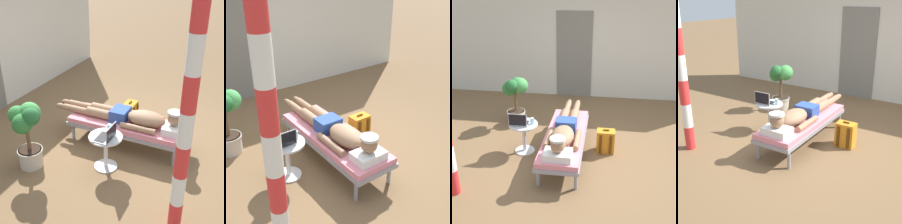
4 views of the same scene
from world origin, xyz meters
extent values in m
plane|color=brown|center=(0.00, 0.00, 0.00)|extent=(40.00, 40.00, 0.00)
cylinder|color=gray|center=(-0.49, 0.80, 0.14)|extent=(0.05, 0.05, 0.28)
cylinder|color=gray|center=(0.05, 0.80, 0.14)|extent=(0.05, 0.05, 0.28)
cylinder|color=gray|center=(-0.49, -0.90, 0.14)|extent=(0.05, 0.05, 0.28)
cylinder|color=gray|center=(0.05, -0.90, 0.14)|extent=(0.05, 0.05, 0.28)
cube|color=gray|center=(-0.22, -0.05, 0.31)|extent=(0.64, 1.90, 0.06)
cube|color=pink|center=(-0.22, -0.05, 0.38)|extent=(0.62, 1.87, 0.08)
cube|color=white|center=(-0.22, -0.80, 0.47)|extent=(0.40, 0.28, 0.11)
sphere|color=#997051|center=(-0.22, -0.80, 0.64)|extent=(0.21, 0.21, 0.21)
cylinder|color=silver|center=(-0.22, -0.80, 0.73)|extent=(0.22, 0.22, 0.03)
ellipsoid|color=#997051|center=(-0.22, -0.36, 0.54)|extent=(0.35, 0.60, 0.23)
cylinder|color=#997051|center=(-0.44, -0.31, 0.46)|extent=(0.09, 0.55, 0.09)
cylinder|color=#997051|center=(0.00, -0.31, 0.46)|extent=(0.09, 0.55, 0.09)
cube|color=#2D4C9E|center=(-0.22, 0.07, 0.52)|extent=(0.33, 0.26, 0.19)
cylinder|color=#997051|center=(-0.31, 0.41, 0.49)|extent=(0.15, 0.42, 0.15)
cylinder|color=#997051|center=(-0.31, 0.84, 0.47)|extent=(0.11, 0.44, 0.11)
ellipsoid|color=#997051|center=(-0.31, 1.13, 0.47)|extent=(0.09, 0.20, 0.10)
cylinder|color=#997051|center=(-0.14, 0.41, 0.49)|extent=(0.15, 0.42, 0.15)
cylinder|color=#997051|center=(-0.14, 0.84, 0.47)|extent=(0.11, 0.44, 0.11)
ellipsoid|color=#997051|center=(-0.14, 1.13, 0.47)|extent=(0.09, 0.20, 0.10)
cylinder|color=silver|center=(-0.93, -0.01, 0.01)|extent=(0.34, 0.34, 0.02)
cylinder|color=silver|center=(-0.93, -0.01, 0.26)|extent=(0.06, 0.06, 0.48)
cylinder|color=silver|center=(-0.93, -0.01, 0.51)|extent=(0.48, 0.48, 0.02)
cube|color=#A5A8AD|center=(-0.99, -0.01, 0.53)|extent=(0.31, 0.22, 0.02)
cube|color=black|center=(-0.99, 0.00, 0.54)|extent=(0.27, 0.15, 0.00)
cube|color=#A5A8AD|center=(-0.99, -0.13, 0.64)|extent=(0.31, 0.01, 0.21)
cube|color=black|center=(-0.99, -0.14, 0.64)|extent=(0.29, 0.00, 0.19)
cylinder|color=#99D8E5|center=(-0.78, 0.00, 0.58)|extent=(0.06, 0.06, 0.11)
cube|color=orange|center=(0.44, 0.17, 0.20)|extent=(0.30, 0.20, 0.40)
cube|color=orange|center=(0.44, 0.29, 0.13)|extent=(0.22, 0.04, 0.18)
cube|color=#56330C|center=(0.36, 0.06, 0.20)|extent=(0.04, 0.02, 0.34)
cube|color=#56330C|center=(0.52, 0.06, 0.20)|extent=(0.04, 0.02, 0.34)
cube|color=#56330C|center=(0.44, 0.17, 0.41)|extent=(0.10, 0.02, 0.02)
cylinder|color=#BFB29E|center=(-1.36, 0.99, 0.14)|extent=(0.34, 0.34, 0.28)
cylinder|color=#BFB29E|center=(-1.36, 0.99, 0.26)|extent=(0.37, 0.37, 0.04)
cylinder|color=#332319|center=(-1.36, 0.99, 0.29)|extent=(0.31, 0.31, 0.01)
cylinder|color=brown|center=(-1.36, 0.99, 0.50)|extent=(0.06, 0.06, 0.44)
sphere|color=#429347|center=(-1.25, 1.01, 0.82)|extent=(0.31, 0.31, 0.31)
sphere|color=#38843D|center=(-1.35, 1.14, 0.81)|extent=(0.26, 0.26, 0.26)
sphere|color=#2D7233|center=(-1.46, 0.98, 0.76)|extent=(0.28, 0.28, 0.28)
sphere|color=#23602D|center=(-1.38, 0.88, 0.85)|extent=(0.25, 0.25, 0.25)
cylinder|color=red|center=(-1.61, -1.22, 0.19)|extent=(0.15, 0.15, 0.37)
cylinder|color=white|center=(-1.61, -1.22, 0.56)|extent=(0.15, 0.15, 0.37)
cylinder|color=red|center=(-1.61, -1.22, 0.93)|extent=(0.15, 0.15, 0.37)
cylinder|color=white|center=(-1.61, -1.22, 1.31)|extent=(0.15, 0.15, 0.37)
cylinder|color=red|center=(-1.61, -1.22, 1.68)|extent=(0.15, 0.15, 0.37)
cylinder|color=white|center=(-1.61, -1.22, 2.06)|extent=(0.15, 0.15, 0.37)
cylinder|color=red|center=(-1.61, -1.22, 2.43)|extent=(0.15, 0.15, 0.37)
camera|label=1|loc=(-4.28, -1.69, 2.87)|focal=50.60mm
camera|label=2|loc=(-2.38, -3.14, 2.71)|focal=50.49mm
camera|label=3|loc=(0.39, -4.36, 2.79)|focal=48.67mm
camera|label=4|loc=(2.11, -4.12, 2.32)|focal=49.88mm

